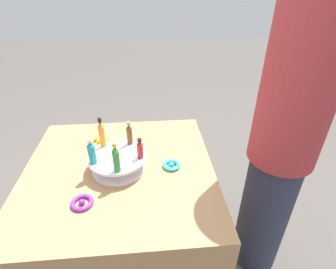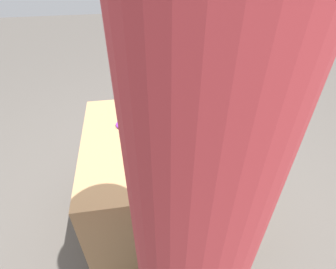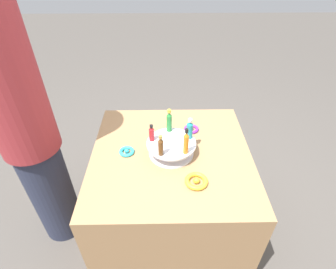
{
  "view_description": "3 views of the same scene",
  "coord_description": "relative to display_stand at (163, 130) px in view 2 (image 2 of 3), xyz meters",
  "views": [
    {
      "loc": [
        0.14,
        -0.96,
        1.48
      ],
      "look_at": [
        0.23,
        -0.01,
        0.88
      ],
      "focal_mm": 28.0,
      "sensor_mm": 36.0,
      "label": 1
    },
    {
      "loc": [
        1.11,
        -0.15,
        1.57
      ],
      "look_at": [
        0.22,
        -0.01,
        0.88
      ],
      "focal_mm": 28.0,
      "sensor_mm": 36.0,
      "label": 2
    },
    {
      "loc": [
        0.04,
        1.06,
        1.67
      ],
      "look_at": [
        0.02,
        -0.0,
        0.84
      ],
      "focal_mm": 28.0,
      "sensor_mm": 36.0,
      "label": 3
    }
  ],
  "objects": [
    {
      "name": "ground_plane",
      "position": [
        0.0,
        0.0,
        -0.75
      ],
      "size": [
        12.0,
        12.0,
        0.0
      ],
      "primitive_type": "plane",
      "color": "#4C4742"
    },
    {
      "name": "party_table",
      "position": [
        0.0,
        0.0,
        -0.39
      ],
      "size": [
        0.87,
        0.87,
        0.71
      ],
      "color": "#9E754C",
      "rests_on": "ground_plane"
    },
    {
      "name": "display_stand",
      "position": [
        0.0,
        0.0,
        0.0
      ],
      "size": [
        0.26,
        0.26,
        0.08
      ],
      "color": "silver",
      "rests_on": "party_table"
    },
    {
      "name": "bottle_red",
      "position": [
        0.1,
        -0.02,
        0.08
      ],
      "size": [
        0.03,
        0.03,
        0.1
      ],
      "color": "#B21E23",
      "rests_on": "display_stand"
    },
    {
      "name": "bottle_brown",
      "position": [
        0.05,
        0.09,
        0.09
      ],
      "size": [
        0.03,
        0.03,
        0.12
      ],
      "color": "brown",
      "rests_on": "display_stand"
    },
    {
      "name": "bottle_orange",
      "position": [
        -0.07,
        0.08,
        0.1
      ],
      "size": [
        0.03,
        0.03,
        0.15
      ],
      "color": "orange",
      "rests_on": "display_stand"
    },
    {
      "name": "bottle_teal",
      "position": [
        -0.1,
        -0.04,
        0.09
      ],
      "size": [
        0.03,
        0.03,
        0.12
      ],
      "color": "teal",
      "rests_on": "display_stand"
    },
    {
      "name": "bottle_green",
      "position": [
        0.01,
        -0.11,
        0.1
      ],
      "size": [
        0.03,
        0.03,
        0.14
      ],
      "color": "#288438",
      "rests_on": "display_stand"
    },
    {
      "name": "ribbon_bow_teal",
      "position": [
        0.24,
        -0.01,
        -0.03
      ],
      "size": [
        0.08,
        0.08,
        0.03
      ],
      "color": "#2DB7CC",
      "rests_on": "party_table"
    },
    {
      "name": "ribbon_bow_gold",
      "position": [
        -0.11,
        0.21,
        -0.03
      ],
      "size": [
        0.11,
        0.11,
        0.03
      ],
      "color": "gold",
      "rests_on": "party_table"
    },
    {
      "name": "ribbon_bow_purple",
      "position": [
        -0.13,
        -0.21,
        -0.03
      ],
      "size": [
        0.09,
        0.09,
        0.02
      ],
      "color": "purple",
      "rests_on": "party_table"
    },
    {
      "name": "person_figure",
      "position": [
        0.75,
        -0.03,
        0.14
      ],
      "size": [
        0.3,
        0.3,
        1.76
      ],
      "rotation": [
        0.0,
        0.0,
        3.11
      ],
      "color": "#282D42",
      "rests_on": "ground_plane"
    }
  ]
}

